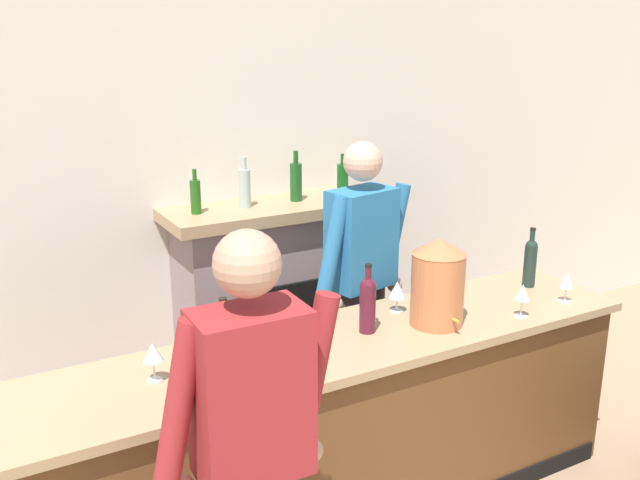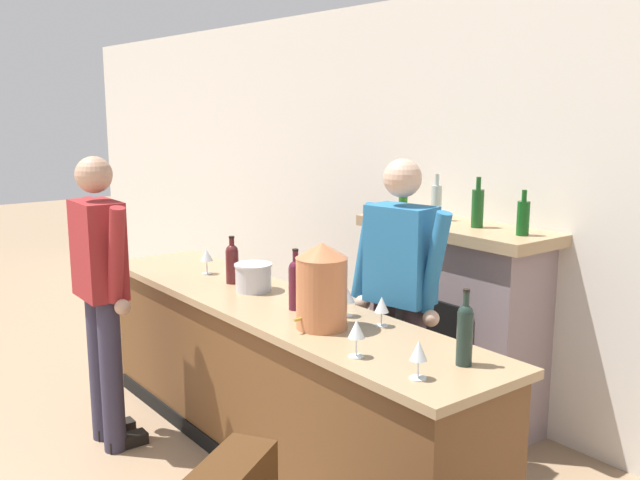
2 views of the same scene
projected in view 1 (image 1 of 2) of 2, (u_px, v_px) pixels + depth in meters
wall_back_panel at (199, 188)px, 4.33m from camera, size 12.00×0.07×2.75m
bar_counter at (331, 431)px, 3.39m from camera, size 3.14×0.66×0.93m
fireplace_stone at (273, 301)px, 4.49m from camera, size 1.33×0.52×1.60m
person_customer at (253, 459)px, 2.32m from camera, size 0.66×0.31×1.74m
person_bartender at (361, 282)px, 3.92m from camera, size 0.65×0.36×1.74m
copper_dispenser at (438, 281)px, 3.40m from camera, size 0.26×0.30×0.44m
ice_bucket_steel at (274, 334)px, 3.15m from camera, size 0.23×0.23×0.17m
wine_bottle_cabernet_heavy at (530, 261)px, 3.93m from camera, size 0.07×0.07×0.34m
wine_bottle_burgundy_dark at (224, 334)px, 3.02m from camera, size 0.08×0.08×0.30m
wine_bottle_merlot_tall at (368, 302)px, 3.33m from camera, size 0.08×0.08×0.34m
wine_glass_front_right at (567, 281)px, 3.71m from camera, size 0.07×0.07×0.16m
wine_glass_near_bucket at (397, 290)px, 3.58m from camera, size 0.09×0.09×0.16m
wine_glass_mid_counter at (432, 282)px, 3.72m from camera, size 0.07×0.07×0.15m
wine_glass_back_row at (523, 294)px, 3.51m from camera, size 0.08×0.08×0.17m
wine_glass_front_left at (153, 354)px, 2.87m from camera, size 0.08×0.08×0.17m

